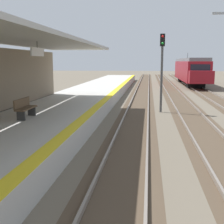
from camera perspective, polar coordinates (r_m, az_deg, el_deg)
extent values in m
cube|color=#B7B5AD|center=(16.95, -10.68, -0.58)|extent=(5.00, 80.00, 0.90)
cube|color=yellow|center=(16.34, -3.19, 0.80)|extent=(0.50, 80.00, 0.01)
cube|color=#B2B2AD|center=(11.91, -19.60, 13.63)|extent=(4.40, 24.00, 0.16)
cube|color=white|center=(13.56, -14.10, 11.09)|extent=(0.08, 1.40, 0.36)
cylinder|color=#333333|center=(13.57, -14.15, 12.42)|extent=(0.03, 0.03, 0.27)
cube|color=#4C3D2D|center=(20.19, 4.88, -0.10)|extent=(2.34, 120.00, 0.01)
cube|color=slate|center=(20.21, 2.84, 0.16)|extent=(0.08, 120.00, 0.15)
cube|color=slate|center=(20.16, 6.93, 0.08)|extent=(0.08, 120.00, 0.15)
cube|color=#4C3D2D|center=(20.35, 14.49, -0.30)|extent=(2.34, 120.00, 0.01)
cube|color=slate|center=(20.25, 12.48, -0.04)|extent=(0.08, 120.00, 0.15)
cube|color=slate|center=(20.44, 16.50, -0.12)|extent=(0.08, 120.00, 0.15)
cube|color=maroon|center=(46.40, 14.71, 7.68)|extent=(2.90, 18.00, 2.70)
cube|color=slate|center=(46.38, 14.79, 9.62)|extent=(2.67, 18.00, 0.44)
cube|color=black|center=(37.47, 16.54, 7.83)|extent=(2.32, 0.06, 1.21)
cube|color=maroon|center=(36.73, 16.67, 6.42)|extent=(2.78, 1.60, 1.49)
cube|color=black|center=(46.61, 16.52, 8.11)|extent=(0.04, 15.84, 0.86)
cylinder|color=#333333|center=(49.96, 14.27, 10.39)|extent=(0.06, 0.06, 0.90)
cube|color=black|center=(40.70, 15.67, 5.00)|extent=(2.18, 2.20, 0.72)
cube|color=black|center=(52.28, 13.79, 6.03)|extent=(2.18, 2.20, 0.72)
cylinder|color=#4C4C4C|center=(20.35, 9.44, 6.11)|extent=(0.16, 0.16, 4.40)
cube|color=black|center=(20.36, 9.65, 13.43)|extent=(0.32, 0.24, 0.80)
sphere|color=red|center=(20.24, 9.69, 14.08)|extent=(0.16, 0.16, 0.16)
sphere|color=green|center=(20.21, 9.65, 12.83)|extent=(0.16, 0.16, 0.16)
cube|color=brown|center=(13.89, -16.07, 0.69)|extent=(0.44, 1.60, 0.06)
cube|color=brown|center=(13.94, -16.88, 1.68)|extent=(0.06, 1.60, 0.40)
cube|color=#333333|center=(13.39, -17.03, -0.64)|extent=(0.36, 0.08, 0.44)
cube|color=#333333|center=(14.47, -15.11, 0.20)|extent=(0.36, 0.08, 0.44)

